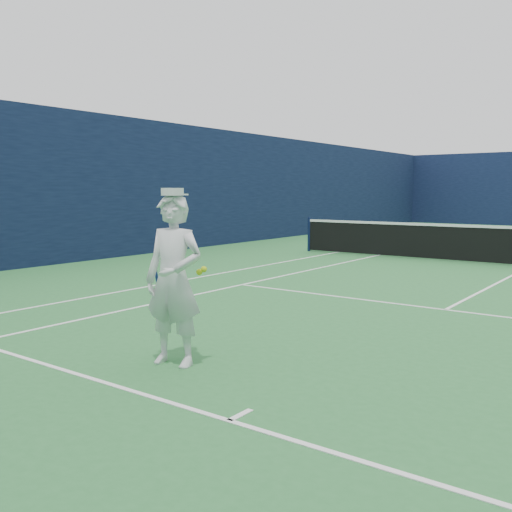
{
  "coord_description": "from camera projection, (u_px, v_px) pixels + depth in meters",
  "views": [
    {
      "loc": [
        2.86,
        -15.4,
        1.9
      ],
      "look_at": [
        -1.46,
        -9.52,
        1.06
      ],
      "focal_mm": 40.0,
      "sensor_mm": 36.0,
      "label": 1
    }
  ],
  "objects": [
    {
      "name": "tennis_player",
      "position": [
        174.0,
        280.0,
        6.16
      ],
      "size": [
        0.85,
        0.58,
        1.92
      ],
      "rotation": [
        0.0,
        0.0,
        0.21
      ],
      "color": "white",
      "rests_on": "ground"
    }
  ]
}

